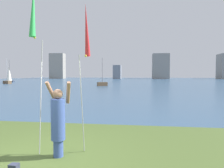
# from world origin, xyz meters

# --- Properties ---
(ground) EXTENTS (120.00, 138.00, 0.12)m
(ground) POSITION_xyz_m (0.00, 50.95, -0.06)
(ground) COLOR #475B28
(person) EXTENTS (0.72, 0.53, 1.97)m
(person) POSITION_xyz_m (0.36, 0.37, 0.97)
(person) COLOR #3F59A5
(person) RESTS_ON ground
(kite_flag_left) EXTENTS (0.16, 0.64, 4.46)m
(kite_flag_left) POSITION_xyz_m (-0.21, 0.27, 3.66)
(kite_flag_left) COLOR #B2B2B7
(kite_flag_left) RESTS_ON ground
(kite_flag_right) EXTENTS (0.16, 0.98, 4.13)m
(kite_flag_right) POSITION_xyz_m (0.93, 1.12, 3.32)
(kite_flag_right) COLOR #B2B2B7
(kite_flag_right) RESTS_ON ground
(sailboat_4) EXTENTS (2.70, 1.50, 5.85)m
(sailboat_4) POSITION_xyz_m (-32.24, 46.76, 2.18)
(sailboat_4) COLOR #333D51
(sailboat_4) RESTS_ON ground
(sailboat_7) EXTENTS (1.83, 1.38, 5.68)m
(sailboat_7) POSITION_xyz_m (-26.98, 38.22, 0.37)
(sailboat_7) COLOR brown
(sailboat_7) RESTS_ON ground
(sailboat_8) EXTENTS (1.97, 1.40, 5.10)m
(sailboat_8) POSITION_xyz_m (-4.33, 32.53, 0.39)
(sailboat_8) COLOR brown
(sailboat_8) RESTS_ON ground
(skyline_tower_0) EXTENTS (6.87, 3.93, 11.93)m
(skyline_tower_0) POSITION_xyz_m (-36.68, 90.60, 5.97)
(skyline_tower_0) COLOR gray
(skyline_tower_0) RESTS_ON ground
(skyline_tower_1) EXTENTS (3.45, 5.43, 6.15)m
(skyline_tower_1) POSITION_xyz_m (-7.78, 89.42, 3.08)
(skyline_tower_1) COLOR gray
(skyline_tower_1) RESTS_ON ground
(skyline_tower_2) EXTENTS (7.26, 6.91, 11.23)m
(skyline_tower_2) POSITION_xyz_m (11.67, 91.73, 5.62)
(skyline_tower_2) COLOR gray
(skyline_tower_2) RESTS_ON ground
(skyline_tower_3) EXTENTS (3.99, 7.60, 11.06)m
(skyline_tower_3) POSITION_xyz_m (39.22, 93.62, 5.53)
(skyline_tower_3) COLOR gray
(skyline_tower_3) RESTS_ON ground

